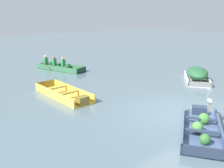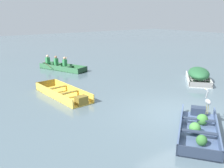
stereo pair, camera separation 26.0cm
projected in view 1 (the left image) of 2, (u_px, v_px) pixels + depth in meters
ground_plane at (183, 113)px, 9.60m from camera, size 80.00×80.00×0.00m
dinghy_slate_blue_foreground at (201, 127)px, 8.18m from camera, size 3.38×2.87×0.42m
skiff_white_near_moored at (197, 74)px, 14.10m from camera, size 2.81×2.64×0.78m
skiff_yellow_mid_moored at (65, 94)px, 11.43m from camera, size 1.29×3.54×0.39m
rowboat_green_with_crew at (58, 67)px, 17.02m from camera, size 2.33×3.59×0.91m
heron_on_dinghy at (210, 100)px, 8.42m from camera, size 0.30×0.43×0.84m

